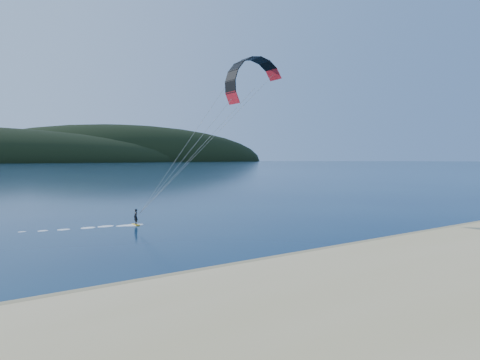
# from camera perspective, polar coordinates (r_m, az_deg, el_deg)

# --- Properties ---
(ground) EXTENTS (1800.00, 1800.00, 0.00)m
(ground) POSITION_cam_1_polar(r_m,az_deg,el_deg) (21.40, 5.05, -15.06)
(ground) COLOR #081B3B
(ground) RESTS_ON ground
(wet_sand) EXTENTS (220.00, 2.50, 0.10)m
(wet_sand) POSITION_cam_1_polar(r_m,az_deg,el_deg) (24.88, -1.70, -12.34)
(wet_sand) COLOR #968157
(wet_sand) RESTS_ON ground
(kitesurfer_near) EXTENTS (24.08, 9.17, 17.64)m
(kitesurfer_near) POSITION_cam_1_polar(r_m,az_deg,el_deg) (41.77, 0.81, 11.53)
(kitesurfer_near) COLOR gold
(kitesurfer_near) RESTS_ON ground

